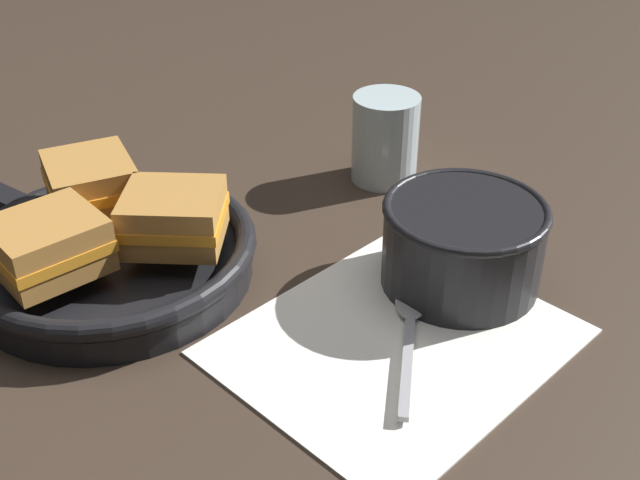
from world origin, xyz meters
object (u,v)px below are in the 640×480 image
object	(u,v)px
spoon	(411,317)
drinking_glass	(385,138)
sandwich_near_left	(174,217)
sandwich_near_right	(91,183)
sandwich_far_left	(48,245)
soup_bowl	(463,241)
skillet	(111,255)

from	to	relation	value
spoon	drinking_glass	distance (m)	0.26
sandwich_near_left	sandwich_near_right	world-z (taller)	same
sandwich_near_right	sandwich_far_left	world-z (taller)	same
drinking_glass	spoon	bearing A→B (deg)	-135.93
soup_bowl	skillet	size ratio (longest dim) A/B	0.39
sandwich_near_left	drinking_glass	size ratio (longest dim) A/B	1.20
soup_bowl	sandwich_near_left	size ratio (longest dim) A/B	1.25
spoon	sandwich_near_right	distance (m)	0.31
spoon	sandwich_far_left	distance (m)	0.30
soup_bowl	drinking_glass	size ratio (longest dim) A/B	1.50
spoon	drinking_glass	size ratio (longest dim) A/B	1.56
sandwich_near_right	drinking_glass	bearing A→B (deg)	-21.62
sandwich_near_right	drinking_glass	distance (m)	0.31
spoon	sandwich_near_left	distance (m)	0.22
spoon	drinking_glass	world-z (taller)	drinking_glass
soup_bowl	sandwich_far_left	size ratio (longest dim) A/B	1.54
drinking_glass	skillet	bearing A→B (deg)	168.96
sandwich_near_left	sandwich_far_left	world-z (taller)	same
skillet	sandwich_near_right	size ratio (longest dim) A/B	3.38
soup_bowl	spoon	world-z (taller)	soup_bowl
spoon	skillet	size ratio (longest dim) A/B	0.41
sandwich_far_left	skillet	bearing A→B (deg)	9.76
spoon	sandwich_near_left	size ratio (longest dim) A/B	1.29
soup_bowl	sandwich_near_left	xyz separation A→B (m)	(-0.16, 0.18, 0.02)
sandwich_far_left	drinking_glass	world-z (taller)	drinking_glass
sandwich_near_left	sandwich_far_left	size ratio (longest dim) A/B	1.23
skillet	sandwich_far_left	size ratio (longest dim) A/B	3.92
soup_bowl	sandwich_far_left	bearing A→B (deg)	139.28
sandwich_near_right	sandwich_near_left	bearing A→B (deg)	-82.29
soup_bowl	skillet	bearing A→B (deg)	130.68
skillet	drinking_glass	world-z (taller)	drinking_glass
skillet	sandwich_far_left	distance (m)	0.07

